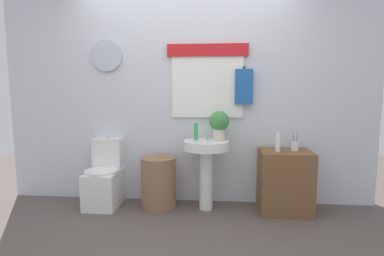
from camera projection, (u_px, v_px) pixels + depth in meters
name	position (u px, v px, depth m)	size (l,w,h in m)	color
ground_plane	(175.00, 245.00, 2.64)	(8.00, 8.00, 0.00)	#564C47
back_wall	(188.00, 93.00, 3.62)	(4.40, 0.18, 2.60)	silver
toilet	(105.00, 180.00, 3.56)	(0.38, 0.51, 0.79)	white
laundry_hamper	(158.00, 183.00, 3.47)	(0.39, 0.39, 0.59)	#846647
pedestal_sink	(206.00, 158.00, 3.39)	(0.51, 0.51, 0.79)	white
faucet	(207.00, 135.00, 3.48)	(0.03, 0.03, 0.10)	silver
wooden_cabinet	(285.00, 181.00, 3.35)	(0.55, 0.44, 0.69)	brown
soap_bottle	(196.00, 132.00, 3.41)	(0.05, 0.05, 0.19)	green
potted_plant	(219.00, 123.00, 3.39)	(0.22, 0.22, 0.33)	beige
lotion_bottle	(278.00, 142.00, 3.27)	(0.05, 0.05, 0.20)	white
toothbrush_cup	(295.00, 146.00, 3.31)	(0.08, 0.08, 0.19)	silver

